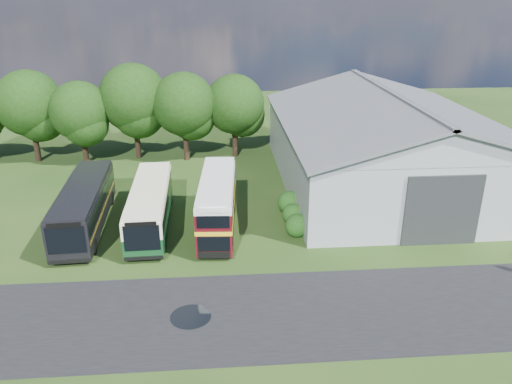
{
  "coord_description": "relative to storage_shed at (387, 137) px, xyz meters",
  "views": [
    {
      "loc": [
        0.22,
        -25.27,
        16.18
      ],
      "look_at": [
        2.86,
        8.0,
        2.59
      ],
      "focal_mm": 35.0,
      "sensor_mm": 36.0,
      "label": 1
    }
  ],
  "objects": [
    {
      "name": "puddle",
      "position": [
        -16.5,
        -18.98,
        -4.17
      ],
      "size": [
        2.2,
        2.2,
        0.01
      ],
      "primitive_type": "cylinder",
      "color": "black",
      "rests_on": "ground"
    },
    {
      "name": "asphalt_road",
      "position": [
        -12.0,
        -18.98,
        -4.17
      ],
      "size": [
        60.0,
        8.0,
        0.02
      ],
      "primitive_type": "cube",
      "color": "black",
      "rests_on": "ground"
    },
    {
      "name": "shrub_front",
      "position": [
        -9.4,
        -9.98,
        -4.17
      ],
      "size": [
        1.7,
        1.7,
        1.7
      ],
      "primitive_type": "sphere",
      "color": "#194714",
      "rests_on": "ground"
    },
    {
      "name": "shrub_mid",
      "position": [
        -9.4,
        -7.98,
        -4.17
      ],
      "size": [
        1.6,
        1.6,
        1.6
      ],
      "primitive_type": "sphere",
      "color": "#194714",
      "rests_on": "ground"
    },
    {
      "name": "tree_right_b",
      "position": [
        -13.0,
        8.62,
        1.27
      ],
      "size": [
        5.98,
        5.98,
        8.45
      ],
      "color": "black",
      "rests_on": "ground"
    },
    {
      "name": "bus_maroon_double",
      "position": [
        -14.94,
        -8.66,
        -2.16
      ],
      "size": [
        2.95,
        9.5,
        4.03
      ],
      "rotation": [
        0.0,
        0.0,
        -0.06
      ],
      "color": "black",
      "rests_on": "ground"
    },
    {
      "name": "tree_left_b",
      "position": [
        -28.0,
        7.52,
        1.09
      ],
      "size": [
        5.78,
        5.78,
        8.16
      ],
      "color": "black",
      "rests_on": "ground"
    },
    {
      "name": "tree_right_a",
      "position": [
        -18.0,
        7.82,
        1.52
      ],
      "size": [
        6.26,
        6.26,
        8.83
      ],
      "color": "black",
      "rests_on": "ground"
    },
    {
      "name": "bus_green_single",
      "position": [
        -19.81,
        -7.66,
        -2.52
      ],
      "size": [
        2.88,
        11.26,
        3.09
      ],
      "rotation": [
        0.0,
        0.0,
        0.03
      ],
      "color": "black",
      "rests_on": "ground"
    },
    {
      "name": "shrub_back",
      "position": [
        -9.4,
        -5.98,
        -4.17
      ],
      "size": [
        1.8,
        1.8,
        1.8
      ],
      "primitive_type": "sphere",
      "color": "#194714",
      "rests_on": "ground"
    },
    {
      "name": "storage_shed",
      "position": [
        0.0,
        0.0,
        0.0
      ],
      "size": [
        18.8,
        24.8,
        8.15
      ],
      "color": "gray",
      "rests_on": "ground"
    },
    {
      "name": "tree_left_a",
      "position": [
        -33.0,
        8.52,
        1.71
      ],
      "size": [
        6.46,
        6.46,
        9.12
      ],
      "color": "black",
      "rests_on": "ground"
    },
    {
      "name": "bus_dark_single",
      "position": [
        -24.52,
        -7.49,
        -2.44
      ],
      "size": [
        3.3,
        11.86,
        3.24
      ],
      "rotation": [
        0.0,
        0.0,
        0.05
      ],
      "color": "black",
      "rests_on": "ground"
    },
    {
      "name": "tree_mid",
      "position": [
        -23.0,
        8.82,
        2.02
      ],
      "size": [
        6.8,
        6.8,
        9.6
      ],
      "color": "black",
      "rests_on": "ground"
    },
    {
      "name": "ground",
      "position": [
        -15.0,
        -15.98,
        -4.17
      ],
      "size": [
        120.0,
        120.0,
        0.0
      ],
      "primitive_type": "plane",
      "color": "#193511",
      "rests_on": "ground"
    }
  ]
}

